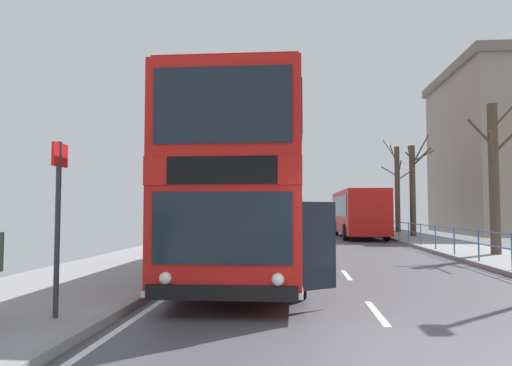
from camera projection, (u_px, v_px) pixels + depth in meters
The scene contains 8 objects.
ground at pixel (352, 356), 5.60m from camera, with size 15.80×140.00×0.20m.
double_decker_bus_main at pixel (252, 191), 12.78m from camera, with size 3.26×10.63×4.33m.
background_bus_far_lane at pixel (358, 212), 30.94m from camera, with size 2.69×9.73×2.99m.
pedestrian_railing_far_kerb at pixel (435, 233), 19.91m from camera, with size 0.05×28.32×1.00m.
bus_stop_sign_near at pixel (58, 209), 7.22m from camera, with size 0.08×0.44×2.64m.
bare_tree_far_00 at pixel (413, 186), 30.30m from camera, with size 2.12×2.78×6.31m.
bare_tree_far_01 at pixel (494, 175), 17.75m from camera, with size 1.79×1.27×5.91m.
bare_tree_far_02 at pixel (397, 188), 35.80m from camera, with size 2.18×2.60×7.12m.
Camera 1 is at (-1.37, -5.78, 1.73)m, focal length 33.57 mm.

